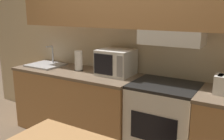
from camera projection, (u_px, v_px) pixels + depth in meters
name	position (u px, v px, depth m)	size (l,w,h in m)	color
ground_plane	(130.00, 134.00, 3.45)	(16.00, 16.00, 0.00)	brown
wall_back	(131.00, 22.00, 3.03)	(5.49, 0.38, 2.55)	beige
lower_counter_main	(76.00, 102.00, 3.42)	(1.75, 0.66, 0.89)	tan
stove_range	(163.00, 122.00, 2.81)	(0.71, 0.61, 0.89)	white
microwave	(116.00, 62.00, 3.07)	(0.42, 0.38, 0.32)	white
sink_basin	(46.00, 65.00, 3.59)	(0.47, 0.42, 0.28)	#B7BABF
paper_towel_roll	(79.00, 61.00, 3.30)	(0.12, 0.12, 0.26)	black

